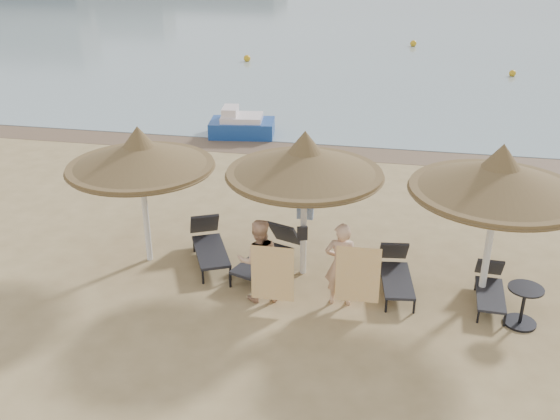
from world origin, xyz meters
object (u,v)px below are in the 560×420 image
(lounger_near_left, at_px, (269,253))
(person_right, at_px, (341,258))
(lounger_far_left, at_px, (209,243))
(lounger_near_right, at_px, (396,272))
(palapa_center, at_px, (305,162))
(pedal_boat, at_px, (241,125))
(side_table, at_px, (523,307))
(lounger_far_right, at_px, (490,287))
(palapa_left, at_px, (140,155))
(palapa_right, at_px, (499,178))
(person_left, at_px, (258,254))

(lounger_near_left, bearing_deg, person_right, -12.76)
(lounger_far_left, height_order, lounger_near_right, lounger_far_left)
(palapa_center, bearing_deg, lounger_near_right, -6.21)
(lounger_far_left, height_order, pedal_boat, pedal_boat)
(side_table, distance_m, pedal_boat, 13.06)
(palapa_center, height_order, lounger_near_left, palapa_center)
(lounger_near_right, height_order, lounger_far_right, lounger_near_right)
(palapa_left, distance_m, lounger_far_right, 7.65)
(lounger_far_left, distance_m, side_table, 6.65)
(palapa_center, xyz_separation_m, person_right, (0.90, -1.04, -1.53))
(lounger_far_right, height_order, pedal_boat, pedal_boat)
(palapa_right, xyz_separation_m, lounger_far_right, (0.14, -0.04, -2.29))
(person_left, xyz_separation_m, pedal_boat, (-3.00, 10.36, -0.62))
(lounger_near_left, xyz_separation_m, side_table, (5.09, -1.13, -0.03))
(palapa_center, xyz_separation_m, side_table, (4.34, -1.11, -2.18))
(palapa_left, bearing_deg, lounger_far_left, 12.36)
(lounger_near_left, distance_m, lounger_far_right, 4.60)
(lounger_near_right, bearing_deg, lounger_far_right, -12.39)
(palapa_right, xyz_separation_m, lounger_near_left, (-4.44, 0.36, -2.22))
(side_table, bearing_deg, palapa_center, 165.63)
(lounger_near_right, height_order, person_right, person_right)
(lounger_far_left, xyz_separation_m, lounger_far_right, (6.01, -0.59, -0.07))
(side_table, bearing_deg, palapa_left, 172.49)
(lounger_far_right, height_order, person_left, person_left)
(palapa_right, distance_m, pedal_boat, 12.26)
(side_table, bearing_deg, person_right, 178.83)
(palapa_left, height_order, lounger_near_left, palapa_left)
(palapa_left, relative_size, lounger_near_right, 1.70)
(palapa_left, distance_m, lounger_far_left, 2.49)
(palapa_left, distance_m, palapa_center, 3.49)
(palapa_right, height_order, lounger_near_right, palapa_right)
(palapa_right, bearing_deg, person_right, -165.93)
(palapa_left, height_order, person_right, palapa_left)
(lounger_far_right, bearing_deg, lounger_far_left, 177.27)
(person_left, bearing_deg, pedal_boat, -91.01)
(palapa_center, relative_size, side_table, 4.10)
(lounger_far_left, bearing_deg, palapa_left, 166.97)
(pedal_boat, bearing_deg, palapa_left, -96.09)
(lounger_near_left, xyz_separation_m, lounger_far_right, (4.58, -0.40, -0.08))
(lounger_near_right, height_order, pedal_boat, pedal_boat)
(palapa_right, height_order, lounger_far_right, palapa_right)
(lounger_near_left, xyz_separation_m, lounger_near_right, (2.72, -0.23, -0.04))
(lounger_near_right, bearing_deg, person_right, -149.58)
(person_right, relative_size, pedal_boat, 0.85)
(palapa_center, relative_size, pedal_boat, 1.34)
(lounger_far_right, distance_m, side_table, 0.89)
(lounger_near_right, distance_m, person_right, 1.51)
(lounger_near_right, height_order, person_left, person_left)
(lounger_far_right, bearing_deg, lounger_near_left, 177.90)
(lounger_far_left, bearing_deg, lounger_near_right, -31.22)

